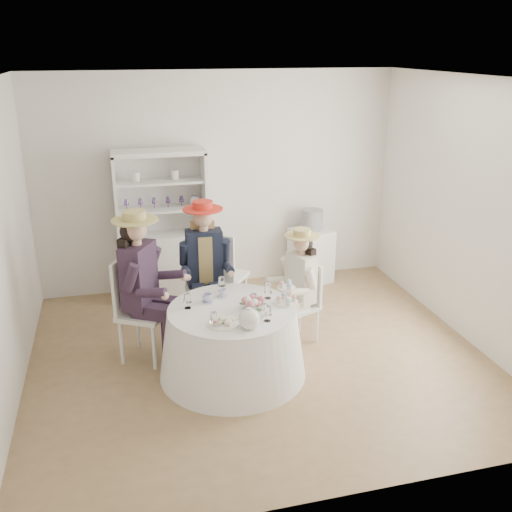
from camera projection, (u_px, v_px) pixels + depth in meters
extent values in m
plane|color=olive|center=(258.00, 356.00, 5.79)|extent=(4.50, 4.50, 0.00)
plane|color=white|center=(259.00, 79.00, 4.85)|extent=(4.50, 4.50, 0.00)
plane|color=silver|center=(218.00, 182.00, 7.13)|extent=(4.50, 0.00, 4.50)
plane|color=silver|center=(341.00, 326.00, 3.50)|extent=(4.50, 0.00, 4.50)
plane|color=silver|center=(0.00, 250.00, 4.80)|extent=(0.00, 4.50, 4.50)
plane|color=silver|center=(471.00, 213.00, 5.84)|extent=(0.00, 4.50, 4.50)
cone|color=white|center=(232.00, 342.00, 5.38)|extent=(1.39, 1.39, 0.66)
cylinder|color=white|center=(232.00, 310.00, 5.26)|extent=(1.19, 1.19, 0.02)
cube|color=silver|center=(165.00, 265.00, 7.06)|extent=(1.10, 0.47, 0.81)
cube|color=silver|center=(159.00, 191.00, 6.91)|extent=(1.08, 0.11, 0.99)
cube|color=silver|center=(158.00, 152.00, 6.58)|extent=(1.10, 0.47, 0.05)
cube|color=silver|center=(115.00, 197.00, 6.63)|extent=(0.06, 0.41, 0.99)
cube|color=silver|center=(204.00, 191.00, 6.87)|extent=(0.06, 0.41, 0.99)
cube|color=silver|center=(162.00, 209.00, 6.81)|extent=(1.03, 0.42, 0.03)
cube|color=silver|center=(160.00, 181.00, 6.70)|extent=(1.03, 0.42, 0.03)
sphere|color=white|center=(195.00, 201.00, 6.88)|extent=(0.13, 0.13, 0.13)
cube|color=silver|center=(311.00, 255.00, 7.53)|extent=(0.57, 0.57, 0.71)
cylinder|color=black|center=(312.00, 220.00, 7.36)|extent=(0.33, 0.33, 0.27)
cube|color=silver|center=(144.00, 314.00, 5.60)|extent=(0.60, 0.60, 0.04)
cylinder|color=silver|center=(154.00, 347.00, 5.48)|extent=(0.04, 0.04, 0.48)
cylinder|color=silver|center=(169.00, 331.00, 5.80)|extent=(0.04, 0.04, 0.48)
cylinder|color=silver|center=(121.00, 342.00, 5.57)|extent=(0.04, 0.04, 0.48)
cylinder|color=silver|center=(138.00, 326.00, 5.89)|extent=(0.04, 0.04, 0.48)
cube|color=silver|center=(123.00, 284.00, 5.54)|extent=(0.24, 0.37, 0.54)
cube|color=black|center=(139.00, 276.00, 5.46)|extent=(0.39, 0.45, 0.63)
cube|color=black|center=(151.00, 312.00, 5.44)|extent=(0.39, 0.31, 0.13)
cylinder|color=black|center=(168.00, 344.00, 5.52)|extent=(0.11, 0.11, 0.50)
cylinder|color=black|center=(131.00, 277.00, 5.22)|extent=(0.21, 0.18, 0.30)
cube|color=black|center=(160.00, 303.00, 5.62)|extent=(0.39, 0.31, 0.13)
cylinder|color=black|center=(176.00, 335.00, 5.69)|extent=(0.11, 0.11, 0.50)
cylinder|color=black|center=(153.00, 261.00, 5.63)|extent=(0.21, 0.18, 0.30)
cylinder|color=#D8A889|center=(136.00, 242.00, 5.34)|extent=(0.10, 0.10, 0.09)
sphere|color=#D8A889|center=(135.00, 230.00, 5.30)|extent=(0.21, 0.21, 0.21)
sphere|color=black|center=(131.00, 231.00, 5.32)|extent=(0.21, 0.21, 0.21)
cube|color=black|center=(129.00, 257.00, 5.42)|extent=(0.21, 0.27, 0.41)
cylinder|color=tan|center=(135.00, 220.00, 5.27)|extent=(0.44, 0.44, 0.01)
cylinder|color=tan|center=(134.00, 216.00, 5.25)|extent=(0.22, 0.22, 0.09)
cube|color=silver|center=(206.00, 292.00, 6.15)|extent=(0.43, 0.43, 0.04)
cylinder|color=silver|center=(193.00, 320.00, 6.04)|extent=(0.04, 0.04, 0.46)
cylinder|color=silver|center=(224.00, 317.00, 6.11)|extent=(0.04, 0.04, 0.46)
cylinder|color=silver|center=(190.00, 307.00, 6.35)|extent=(0.04, 0.04, 0.46)
cylinder|color=silver|center=(219.00, 304.00, 6.42)|extent=(0.04, 0.04, 0.46)
cube|color=silver|center=(203.00, 261.00, 6.22)|extent=(0.40, 0.04, 0.52)
cube|color=black|center=(204.00, 258.00, 6.03)|extent=(0.38, 0.22, 0.60)
cube|color=tan|center=(204.00, 258.00, 6.03)|extent=(0.15, 0.23, 0.52)
cube|color=black|center=(198.00, 290.00, 5.98)|extent=(0.15, 0.36, 0.13)
cylinder|color=black|center=(201.00, 323.00, 5.96)|extent=(0.10, 0.10, 0.48)
cylinder|color=black|center=(184.00, 254.00, 5.92)|extent=(0.10, 0.18, 0.29)
cube|color=black|center=(216.00, 288.00, 6.02)|extent=(0.15, 0.36, 0.13)
cylinder|color=black|center=(219.00, 321.00, 6.00)|extent=(0.10, 0.10, 0.48)
cylinder|color=black|center=(225.00, 251.00, 6.01)|extent=(0.10, 0.18, 0.29)
cylinder|color=#D8A889|center=(203.00, 228.00, 5.92)|extent=(0.09, 0.09, 0.08)
sphere|color=#D8A889|center=(203.00, 218.00, 5.88)|extent=(0.20, 0.20, 0.20)
sphere|color=tan|center=(203.00, 218.00, 5.93)|extent=(0.20, 0.20, 0.20)
cube|color=tan|center=(203.00, 239.00, 6.04)|extent=(0.25, 0.09, 0.40)
cylinder|color=red|center=(203.00, 209.00, 5.84)|extent=(0.42, 0.42, 0.01)
cylinder|color=red|center=(203.00, 205.00, 5.83)|extent=(0.21, 0.21, 0.08)
cube|color=silver|center=(299.00, 307.00, 5.96)|extent=(0.46, 0.46, 0.04)
cylinder|color=silver|center=(279.00, 323.00, 6.06)|extent=(0.03, 0.03, 0.39)
cylinder|color=silver|center=(297.00, 333.00, 5.84)|extent=(0.03, 0.03, 0.39)
cylinder|color=silver|center=(300.00, 316.00, 6.21)|extent=(0.03, 0.03, 0.39)
cylinder|color=silver|center=(317.00, 325.00, 6.00)|extent=(0.03, 0.03, 0.39)
cube|color=silver|center=(311.00, 282.00, 5.96)|extent=(0.15, 0.32, 0.44)
cube|color=silver|center=(301.00, 277.00, 5.85)|extent=(0.28, 0.36, 0.51)
cube|color=silver|center=(286.00, 301.00, 5.93)|extent=(0.32, 0.22, 0.11)
cylinder|color=silver|center=(276.00, 327.00, 5.96)|extent=(0.09, 0.09, 0.41)
cylinder|color=silver|center=(287.00, 267.00, 5.95)|extent=(0.17, 0.13, 0.24)
cube|color=silver|center=(296.00, 306.00, 5.81)|extent=(0.32, 0.22, 0.11)
cylinder|color=silver|center=(286.00, 332.00, 5.84)|extent=(0.09, 0.09, 0.41)
cylinder|color=silver|center=(310.00, 278.00, 5.67)|extent=(0.17, 0.13, 0.24)
cylinder|color=#D8A889|center=(301.00, 252.00, 5.76)|extent=(0.08, 0.08, 0.07)
sphere|color=#D8A889|center=(302.00, 243.00, 5.72)|extent=(0.17, 0.17, 0.17)
sphere|color=black|center=(305.00, 244.00, 5.75)|extent=(0.17, 0.17, 0.17)
cube|color=black|center=(306.00, 262.00, 5.84)|extent=(0.15, 0.22, 0.34)
cylinder|color=tan|center=(302.00, 236.00, 5.69)|extent=(0.35, 0.35, 0.01)
cylinder|color=tan|center=(302.00, 232.00, 5.68)|extent=(0.18, 0.18, 0.07)
cube|color=silver|center=(226.00, 276.00, 6.52)|extent=(0.60, 0.60, 0.04)
cylinder|color=silver|center=(245.00, 293.00, 6.69)|extent=(0.04, 0.04, 0.47)
cylinder|color=silver|center=(219.00, 288.00, 6.82)|extent=(0.04, 0.04, 0.47)
cylinder|color=silver|center=(233.00, 304.00, 6.39)|extent=(0.04, 0.04, 0.47)
cylinder|color=silver|center=(206.00, 299.00, 6.52)|extent=(0.04, 0.04, 0.47)
cube|color=silver|center=(217.00, 258.00, 6.25)|extent=(0.34, 0.27, 0.54)
imported|color=white|center=(207.00, 298.00, 5.38)|extent=(0.10, 0.10, 0.07)
imported|color=white|center=(223.00, 293.00, 5.49)|extent=(0.08, 0.08, 0.07)
imported|color=white|center=(253.00, 298.00, 5.40)|extent=(0.08, 0.08, 0.06)
imported|color=white|center=(253.00, 306.00, 5.25)|extent=(0.24, 0.24, 0.05)
sphere|color=#CA6575|center=(259.00, 301.00, 5.21)|extent=(0.07, 0.07, 0.07)
sphere|color=white|center=(257.00, 300.00, 5.24)|extent=(0.07, 0.07, 0.07)
sphere|color=#CA6575|center=(253.00, 299.00, 5.25)|extent=(0.07, 0.07, 0.07)
sphere|color=white|center=(249.00, 300.00, 5.23)|extent=(0.07, 0.07, 0.07)
sphere|color=#CA6575|center=(247.00, 301.00, 5.20)|extent=(0.07, 0.07, 0.07)
sphere|color=white|center=(248.00, 303.00, 5.16)|extent=(0.07, 0.07, 0.07)
sphere|color=#CA6575|center=(251.00, 304.00, 5.14)|extent=(0.07, 0.07, 0.07)
sphere|color=white|center=(256.00, 304.00, 5.15)|extent=(0.07, 0.07, 0.07)
sphere|color=#CA6575|center=(259.00, 303.00, 5.17)|extent=(0.07, 0.07, 0.07)
sphere|color=white|center=(249.00, 319.00, 4.87)|extent=(0.19, 0.19, 0.19)
cylinder|color=white|center=(262.00, 316.00, 4.90)|extent=(0.11, 0.03, 0.09)
cylinder|color=white|center=(249.00, 309.00, 4.84)|extent=(0.04, 0.04, 0.02)
cylinder|color=white|center=(223.00, 323.00, 4.96)|extent=(0.28, 0.28, 0.01)
cube|color=beige|center=(218.00, 323.00, 4.92)|extent=(0.07, 0.04, 0.03)
cube|color=beige|center=(223.00, 320.00, 4.95)|extent=(0.07, 0.06, 0.03)
cube|color=beige|center=(229.00, 319.00, 4.99)|extent=(0.08, 0.07, 0.03)
cube|color=beige|center=(220.00, 318.00, 4.98)|extent=(0.08, 0.08, 0.03)
cube|color=beige|center=(228.00, 323.00, 4.92)|extent=(0.07, 0.08, 0.03)
cylinder|color=white|center=(286.00, 302.00, 5.37)|extent=(0.23, 0.23, 0.01)
cylinder|color=white|center=(286.00, 295.00, 5.35)|extent=(0.02, 0.02, 0.15)
cylinder|color=white|center=(286.00, 288.00, 5.32)|extent=(0.17, 0.17, 0.01)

